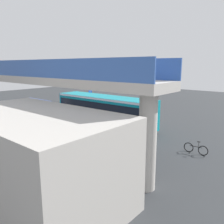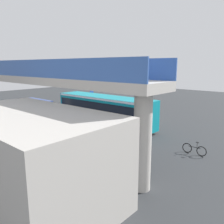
{
  "view_description": "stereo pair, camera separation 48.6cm",
  "coord_description": "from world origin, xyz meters",
  "px_view_note": "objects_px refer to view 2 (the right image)",
  "views": [
    {
      "loc": [
        -17.18,
        18.59,
        6.29
      ],
      "look_at": [
        -2.41,
        1.02,
        1.6
      ],
      "focal_mm": 36.94,
      "sensor_mm": 36.0,
      "label": 1
    },
    {
      "loc": [
        -17.55,
        18.28,
        6.29
      ],
      "look_at": [
        -2.41,
        1.02,
        1.6
      ],
      "focal_mm": 36.94,
      "sensor_mm": 36.0,
      "label": 2
    }
  ],
  "objects_px": {
    "pedestrian": "(83,122)",
    "traffic_sign": "(92,97)",
    "bicycle_black": "(194,149)",
    "city_bus": "(104,108)",
    "parked_van": "(36,107)"
  },
  "relations": [
    {
      "from": "traffic_sign",
      "to": "bicycle_black",
      "type": "bearing_deg",
      "value": 158.78
    },
    {
      "from": "pedestrian",
      "to": "traffic_sign",
      "type": "xyz_separation_m",
      "value": [
        7.11,
        -7.99,
        1.0
      ]
    },
    {
      "from": "bicycle_black",
      "to": "city_bus",
      "type": "bearing_deg",
      "value": -8.5
    },
    {
      "from": "pedestrian",
      "to": "city_bus",
      "type": "bearing_deg",
      "value": -97.81
    },
    {
      "from": "city_bus",
      "to": "parked_van",
      "type": "bearing_deg",
      "value": 12.33
    },
    {
      "from": "parked_van",
      "to": "traffic_sign",
      "type": "height_order",
      "value": "traffic_sign"
    },
    {
      "from": "city_bus",
      "to": "pedestrian",
      "type": "relative_size",
      "value": 6.44
    },
    {
      "from": "pedestrian",
      "to": "traffic_sign",
      "type": "bearing_deg",
      "value": -48.32
    },
    {
      "from": "bicycle_black",
      "to": "traffic_sign",
      "type": "height_order",
      "value": "traffic_sign"
    },
    {
      "from": "bicycle_black",
      "to": "pedestrian",
      "type": "bearing_deg",
      "value": 6.03
    },
    {
      "from": "pedestrian",
      "to": "traffic_sign",
      "type": "height_order",
      "value": "traffic_sign"
    },
    {
      "from": "parked_van",
      "to": "pedestrian",
      "type": "bearing_deg",
      "value": 176.97
    },
    {
      "from": "bicycle_black",
      "to": "traffic_sign",
      "type": "bearing_deg",
      "value": -21.22
    },
    {
      "from": "city_bus",
      "to": "parked_van",
      "type": "distance_m",
      "value": 10.06
    },
    {
      "from": "city_bus",
      "to": "bicycle_black",
      "type": "xyz_separation_m",
      "value": [
        -10.21,
        1.53,
        -1.51
      ]
    }
  ]
}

